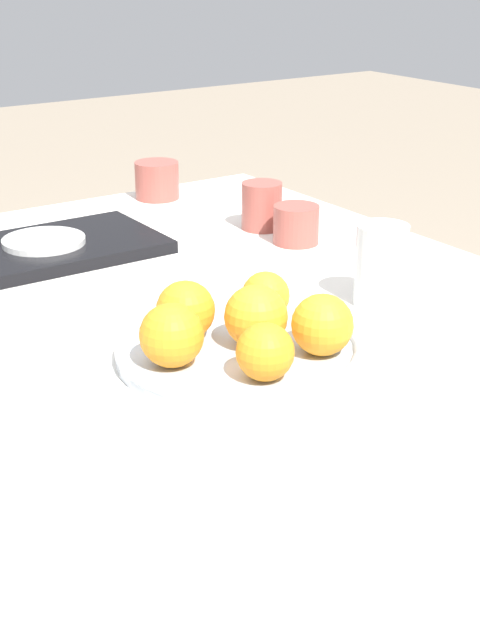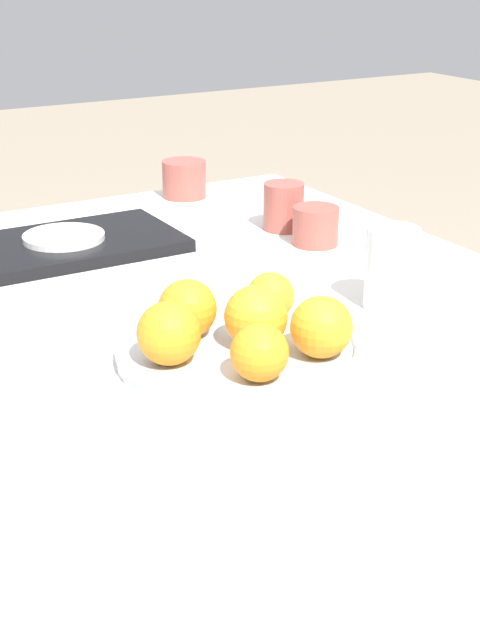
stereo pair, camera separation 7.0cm
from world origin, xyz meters
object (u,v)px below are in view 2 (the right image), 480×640
(serving_tray, at_px, (64,246))
(cup_2, at_px, (184,179))
(side_plate, at_px, (64,237))
(orange_0, at_px, (256,317))
(orange_4, at_px, (169,333))
(cup_1, at_px, (283,206))
(fruit_platter, at_px, (240,349))
(orange_2, at_px, (259,353))
(cup_0, at_px, (316,226))
(water_glass, at_px, (391,269))
(orange_5, at_px, (270,296))
(orange_1, at_px, (187,309))
(orange_3, at_px, (321,327))

(serving_tray, bearing_deg, cup_2, 32.53)
(serving_tray, height_order, side_plate, side_plate)
(orange_0, xyz_separation_m, serving_tray, (-0.06, 0.50, -0.04))
(orange_4, distance_m, cup_1, 0.60)
(orange_0, xyz_separation_m, side_plate, (-0.06, 0.50, -0.03))
(fruit_platter, bearing_deg, orange_2, -106.66)
(fruit_platter, relative_size, cup_0, 3.94)
(orange_0, relative_size, orange_4, 1.03)
(fruit_platter, height_order, cup_1, cup_1)
(orange_4, xyz_separation_m, cup_1, (0.43, 0.42, -0.01))
(orange_0, bearing_deg, orange_2, -118.52)
(water_glass, bearing_deg, serving_tray, 123.75)
(cup_0, relative_size, cup_1, 0.93)
(orange_2, relative_size, cup_1, 0.80)
(orange_5, xyz_separation_m, cup_1, (0.25, 0.37, -0.01))
(orange_5, xyz_separation_m, serving_tray, (-0.12, 0.44, -0.04))
(serving_tray, distance_m, side_plate, 0.02)
(fruit_platter, height_order, water_glass, water_glass)
(fruit_platter, bearing_deg, cup_2, 68.34)
(orange_1, xyz_separation_m, cup_0, (0.37, 0.26, -0.02))
(orange_1, distance_m, serving_tray, 0.44)
(orange_0, relative_size, cup_2, 0.90)
(serving_tray, xyz_separation_m, cup_1, (0.38, -0.07, 0.03))
(orange_4, height_order, water_glass, water_glass)
(orange_5, bearing_deg, orange_4, -162.52)
(cup_1, bearing_deg, side_plate, 168.83)
(cup_1, relative_size, cup_2, 0.96)
(cup_1, bearing_deg, orange_3, -118.15)
(water_glass, height_order, serving_tray, water_glass)
(water_glass, bearing_deg, orange_5, 175.06)
(orange_2, distance_m, cup_1, 0.62)
(cup_1, bearing_deg, cup_2, 100.67)
(fruit_platter, distance_m, water_glass, 0.27)
(orange_5, height_order, cup_0, orange_5)
(cup_0, bearing_deg, cup_2, 97.88)
(orange_0, xyz_separation_m, orange_4, (-0.11, 0.01, -0.00))
(cup_2, bearing_deg, fruit_platter, -111.66)
(orange_4, height_order, orange_5, orange_4)
(orange_2, relative_size, cup_2, 0.77)
(orange_1, height_order, orange_2, orange_1)
(orange_0, distance_m, orange_3, 0.08)
(orange_0, height_order, cup_0, orange_0)
(orange_1, bearing_deg, serving_tray, 90.53)
(serving_tray, bearing_deg, fruit_platter, -84.79)
(orange_0, relative_size, side_plate, 0.58)
(fruit_platter, bearing_deg, orange_3, -46.65)
(orange_4, relative_size, cup_0, 0.98)
(orange_0, xyz_separation_m, orange_1, (-0.06, 0.07, -0.00))
(orange_4, bearing_deg, orange_5, 17.48)
(orange_2, xyz_separation_m, orange_5, (0.10, 0.14, -0.00))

